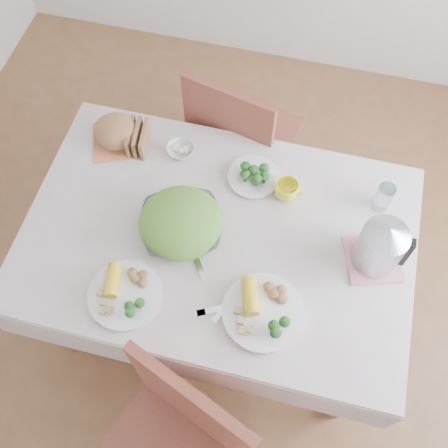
% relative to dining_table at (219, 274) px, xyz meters
% --- Properties ---
extents(floor, '(3.60, 3.60, 0.00)m').
position_rel_dining_table_xyz_m(floor, '(0.00, 0.00, -0.38)').
color(floor, brown).
rests_on(floor, ground).
extents(dining_table, '(1.40, 0.90, 0.75)m').
position_rel_dining_table_xyz_m(dining_table, '(0.00, 0.00, 0.00)').
color(dining_table, brown).
rests_on(dining_table, floor).
extents(tablecloth, '(1.50, 1.00, 0.01)m').
position_rel_dining_table_xyz_m(tablecloth, '(0.00, 0.00, 0.38)').
color(tablecloth, beige).
rests_on(tablecloth, dining_table).
extents(chair_far, '(0.54, 0.54, 0.98)m').
position_rel_dining_table_xyz_m(chair_far, '(-0.04, 0.72, 0.09)').
color(chair_far, brown).
rests_on(chair_far, floor).
extents(salad_bowl, '(0.39, 0.39, 0.07)m').
position_rel_dining_table_xyz_m(salad_bowl, '(-0.14, -0.02, 0.42)').
color(salad_bowl, white).
rests_on(salad_bowl, tablecloth).
extents(dinner_plate_left, '(0.31, 0.31, 0.02)m').
position_rel_dining_table_xyz_m(dinner_plate_left, '(-0.26, -0.32, 0.40)').
color(dinner_plate_left, white).
rests_on(dinner_plate_left, tablecloth).
extents(dinner_plate_right, '(0.30, 0.30, 0.02)m').
position_rel_dining_table_xyz_m(dinner_plate_right, '(0.24, -0.27, 0.40)').
color(dinner_plate_right, white).
rests_on(dinner_plate_right, tablecloth).
extents(broccoli_plate, '(0.27, 0.27, 0.02)m').
position_rel_dining_table_xyz_m(broccoli_plate, '(0.08, 0.29, 0.40)').
color(broccoli_plate, beige).
rests_on(broccoli_plate, tablecloth).
extents(napkin, '(0.28, 0.28, 0.00)m').
position_rel_dining_table_xyz_m(napkin, '(-0.52, 0.34, 0.39)').
color(napkin, '#E17C46').
rests_on(napkin, tablecloth).
extents(bread_loaf, '(0.23, 0.22, 0.11)m').
position_rel_dining_table_xyz_m(bread_loaf, '(-0.52, 0.34, 0.45)').
color(bread_loaf, '#8E5F37').
rests_on(bread_loaf, napkin).
extents(fruit_bowl, '(0.15, 0.15, 0.04)m').
position_rel_dining_table_xyz_m(fruit_bowl, '(-0.25, 0.34, 0.40)').
color(fruit_bowl, white).
rests_on(fruit_bowl, tablecloth).
extents(yellow_mug, '(0.12, 0.12, 0.08)m').
position_rel_dining_table_xyz_m(yellow_mug, '(0.22, 0.24, 0.43)').
color(yellow_mug, yellow).
rests_on(yellow_mug, tablecloth).
extents(glass_tumbler, '(0.09, 0.09, 0.13)m').
position_rel_dining_table_xyz_m(glass_tumbler, '(0.59, 0.28, 0.45)').
color(glass_tumbler, white).
rests_on(glass_tumbler, tablecloth).
extents(pink_tray, '(0.25, 0.25, 0.02)m').
position_rel_dining_table_xyz_m(pink_tray, '(0.59, 0.04, 0.40)').
color(pink_tray, '#D3818A').
rests_on(pink_tray, tablecloth).
extents(electric_kettle, '(0.21, 0.21, 0.23)m').
position_rel_dining_table_xyz_m(electric_kettle, '(0.59, 0.04, 0.51)').
color(electric_kettle, '#B2B5BA').
rests_on(electric_kettle, pink_tray).
extents(fork_left, '(0.13, 0.17, 0.00)m').
position_rel_dining_table_xyz_m(fork_left, '(-0.06, -0.11, 0.39)').
color(fork_left, silver).
rests_on(fork_left, tablecloth).
extents(fork_right, '(0.11, 0.17, 0.00)m').
position_rel_dining_table_xyz_m(fork_right, '(0.11, -0.26, 0.39)').
color(fork_right, silver).
rests_on(fork_right, tablecloth).
extents(knife, '(0.19, 0.11, 0.00)m').
position_rel_dining_table_xyz_m(knife, '(0.10, -0.28, 0.39)').
color(knife, silver).
rests_on(knife, tablecloth).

